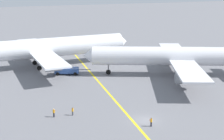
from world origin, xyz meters
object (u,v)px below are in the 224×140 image
at_px(airliner_being_pushed, 174,57).
at_px(ground_crew_marshaller_foreground, 73,111).
at_px(ground_crew_wing_walker_right, 151,122).
at_px(ground_crew_ramp_agent_by_cones, 54,113).
at_px(pushback_tug, 66,70).
at_px(airliner_at_gate_left, 46,48).

distance_m(airliner_being_pushed, ground_crew_marshaller_foreground, 36.43).
height_order(ground_crew_wing_walker_right, ground_crew_ramp_agent_by_cones, ground_crew_ramp_agent_by_cones).
height_order(airliner_being_pushed, pushback_tug, airliner_being_pushed).
xyz_separation_m(airliner_being_pushed, ground_crew_marshaller_foreground, (-32.54, -15.81, -4.25)).
bearing_deg(ground_crew_wing_walker_right, pushback_tug, 97.60).
bearing_deg(airliner_at_gate_left, ground_crew_wing_walker_right, -80.39).
bearing_deg(ground_crew_ramp_agent_by_cones, pushback_tug, 70.51).
bearing_deg(ground_crew_marshaller_foreground, pushback_tug, 77.45).
bearing_deg(ground_crew_wing_walker_right, ground_crew_marshaller_foreground, 138.33).
xyz_separation_m(pushback_tug, ground_crew_wing_walker_right, (4.99, -37.44, -0.43)).
relative_size(airliner_at_gate_left, airliner_being_pushed, 1.15).
distance_m(ground_crew_wing_walker_right, ground_crew_ramp_agent_by_cones, 17.91).
xyz_separation_m(airliner_being_pushed, ground_crew_wing_walker_right, (-21.41, -25.71, -4.23)).
relative_size(airliner_being_pushed, pushback_tug, 4.77).
bearing_deg(ground_crew_wing_walker_right, ground_crew_ramp_agent_by_cones, 144.30).
bearing_deg(ground_crew_marshaller_foreground, airliner_being_pushed, 25.92).
bearing_deg(ground_crew_marshaller_foreground, ground_crew_ramp_agent_by_cones, 170.82).
relative_size(ground_crew_wing_walker_right, ground_crew_marshaller_foreground, 1.03).
xyz_separation_m(ground_crew_wing_walker_right, ground_crew_marshaller_foreground, (-11.12, 9.90, -0.03)).
xyz_separation_m(airliner_being_pushed, ground_crew_ramp_agent_by_cones, (-35.96, -15.26, -4.19)).
height_order(pushback_tug, ground_crew_wing_walker_right, pushback_tug).
distance_m(airliner_being_pushed, pushback_tug, 29.14).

